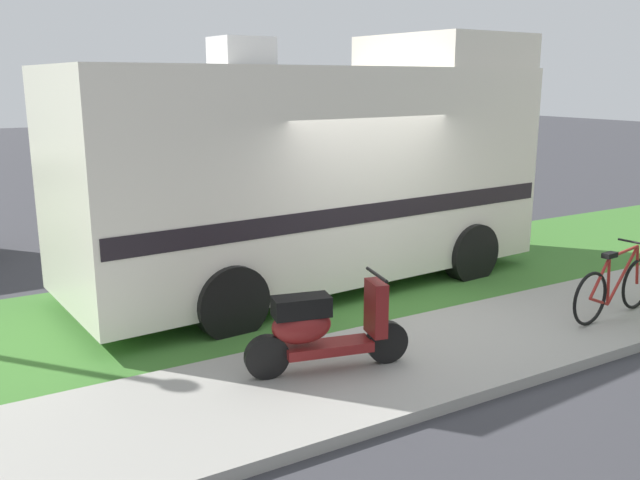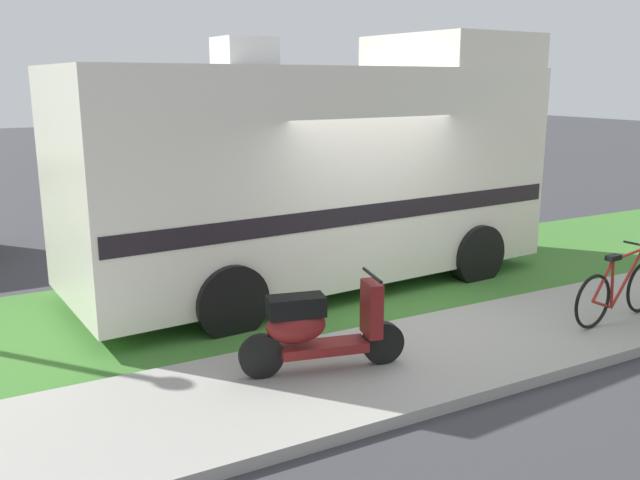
# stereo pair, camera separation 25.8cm
# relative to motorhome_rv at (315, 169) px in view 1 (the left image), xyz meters

# --- Properties ---
(ground_plane) EXTENTS (80.00, 80.00, 0.00)m
(ground_plane) POSITION_rel_motorhome_rv_xyz_m (0.14, -1.80, -1.73)
(ground_plane) COLOR #38383D
(sidewalk) EXTENTS (24.00, 2.00, 0.12)m
(sidewalk) POSITION_rel_motorhome_rv_xyz_m (0.14, -3.00, -1.67)
(sidewalk) COLOR #9E9B93
(sidewalk) RESTS_ON ground
(grass_strip) EXTENTS (24.00, 3.40, 0.08)m
(grass_strip) POSITION_rel_motorhome_rv_xyz_m (0.14, -0.30, -1.69)
(grass_strip) COLOR #3D752D
(grass_strip) RESTS_ON ground
(motorhome_rv) EXTENTS (6.98, 2.94, 3.63)m
(motorhome_rv) POSITION_rel_motorhome_rv_xyz_m (0.00, 0.00, 0.00)
(motorhome_rv) COLOR silver
(motorhome_rv) RESTS_ON ground
(scooter) EXTENTS (1.68, 0.64, 0.97)m
(scooter) POSITION_rel_motorhome_rv_xyz_m (-1.58, -2.83, -1.15)
(scooter) COLOR black
(scooter) RESTS_ON ground
(bicycle) EXTENTS (1.68, 0.52, 0.88)m
(bicycle) POSITION_rel_motorhome_rv_xyz_m (2.31, -3.29, -1.24)
(bicycle) COLOR black
(bicycle) RESTS_ON ground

